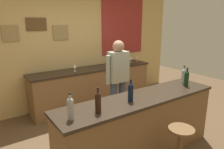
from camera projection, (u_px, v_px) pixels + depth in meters
The scene contains 14 objects.
ground_plane at pixel (123, 142), 3.47m from camera, with size 10.00×10.00×0.00m, color brown.
back_wall at pixel (71, 45), 4.74m from camera, with size 6.00×0.09×2.80m.
bar_counter at pixel (140, 127), 3.03m from camera, with size 2.53×0.60×0.92m.
side_counter at pixel (94, 86), 4.89m from camera, with size 2.94×0.56×0.90m.
bartender at pixel (118, 78), 3.84m from camera, with size 0.52×0.21×1.62m.
bar_stool at pixel (180, 144), 2.61m from camera, with size 0.32×0.32×0.68m.
wine_bottle_a at pixel (70, 108), 2.23m from camera, with size 0.07×0.07×0.31m.
wine_bottle_b at pixel (98, 102), 2.40m from camera, with size 0.07×0.07×0.31m.
wine_bottle_c at pixel (131, 92), 2.73m from camera, with size 0.07×0.07×0.31m.
wine_bottle_d at pixel (187, 78), 3.36m from camera, with size 0.07×0.07×0.31m.
wine_bottle_e at pixel (184, 76), 3.52m from camera, with size 0.07×0.07×0.31m.
wine_glass_a at pixel (75, 66), 4.44m from camera, with size 0.07×0.07×0.16m.
wine_glass_b at pixel (131, 58), 5.38m from camera, with size 0.07×0.07×0.16m.
wine_glass_c at pixel (137, 57), 5.51m from camera, with size 0.07×0.07×0.16m.
Camera 1 is at (-1.89, -2.42, 1.97)m, focal length 33.33 mm.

